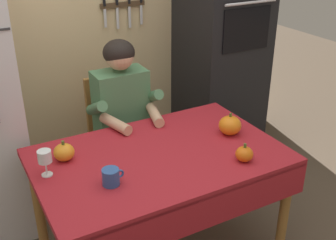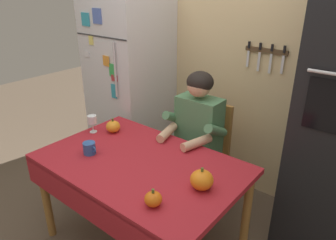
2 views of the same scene
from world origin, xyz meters
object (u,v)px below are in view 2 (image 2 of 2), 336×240
Objects in this scene: chair_behind_person at (205,150)px; wine_glass at (92,120)px; seated_person at (194,134)px; dining_table at (138,173)px; pumpkin_large at (153,199)px; pumpkin_medium at (202,180)px; refrigerator at (131,84)px; coffee_mug at (90,148)px; pumpkin_small at (113,126)px.

wine_glass is (-0.66, -0.68, 0.33)m from chair_behind_person.
seated_person is 0.83m from wine_glass.
dining_table is at bearing -94.25° from seated_person.
wine_glass is at bearing -143.34° from seated_person.
pumpkin_medium reaches higher than pumpkin_large.
coffee_mug is at bearing -59.32° from refrigerator.
coffee_mug is (-0.40, -0.92, 0.27)m from chair_behind_person.
pumpkin_large is at bearing -35.33° from dining_table.
pumpkin_medium is at bearing -59.43° from chair_behind_person.
pumpkin_large is at bearing -40.92° from refrigerator.
dining_table is 1.12× the size of seated_person.
refrigerator reaches higher than coffee_mug.
dining_table is 13.19× the size of pumpkin_large.
wine_glass reaches higher than coffee_mug.
coffee_mug is at bearing -113.30° from chair_behind_person.
wine_glass is at bearing 137.62° from coffee_mug.
chair_behind_person is 1.00m from wine_glass.
chair_behind_person reaches higher than pumpkin_large.
pumpkin_medium reaches higher than pumpkin_small.
pumpkin_large is at bearing -72.63° from chair_behind_person.
pumpkin_medium reaches higher than dining_table.
pumpkin_large is (0.73, -0.14, -0.00)m from coffee_mug.
coffee_mug is 0.82× the size of pumpkin_medium.
pumpkin_medium is at bearing -10.94° from pumpkin_small.
refrigerator is at bearing 149.44° from pumpkin_medium.
pumpkin_small is at bearing -55.16° from refrigerator.
coffee_mug is 0.80× the size of wine_glass.
seated_person is at bearing -90.00° from chair_behind_person.
refrigerator is at bearing 174.81° from chair_behind_person.
pumpkin_large is (0.33, -1.06, 0.27)m from chair_behind_person.
coffee_mug reaches higher than dining_table.
seated_person reaches higher than coffee_mug.
coffee_mug is (-0.40, -0.73, 0.05)m from seated_person.
refrigerator is 1.68m from pumpkin_medium.
pumpkin_small is at bearing -132.93° from chair_behind_person.
chair_behind_person reaches higher than dining_table.
pumpkin_small is at bearing -144.22° from seated_person.
pumpkin_large reaches higher than dining_table.
dining_table is 0.39m from coffee_mug.
pumpkin_medium is (0.85, 0.16, 0.02)m from coffee_mug.
chair_behind_person is at bearing 120.57° from pumpkin_medium.
wine_glass is (-0.26, 0.24, 0.06)m from coffee_mug.
refrigerator is 15.50× the size of coffee_mug.
seated_person is 0.73m from pumpkin_medium.
wine_glass is 1.11m from pumpkin_medium.
refrigerator is 1.29× the size of dining_table.
refrigerator is at bearing 113.59° from wine_glass.
seated_person is 10.72× the size of coffee_mug.
refrigerator is 12.74× the size of pumpkin_medium.
wine_glass is 1.03× the size of pumpkin_medium.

